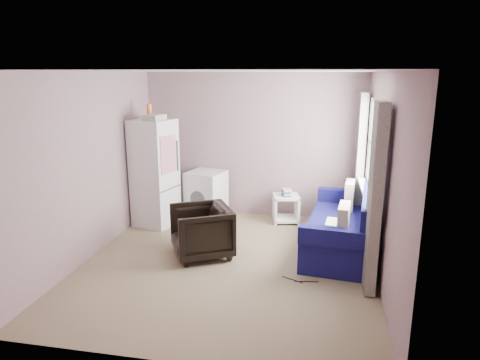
% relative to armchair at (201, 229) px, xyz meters
% --- Properties ---
extents(room, '(3.84, 4.24, 2.54)m').
position_rel_armchair_xyz_m(room, '(0.43, -0.15, 0.86)').
color(room, '#847256').
rests_on(room, ground).
extents(armchair, '(0.99, 1.01, 0.78)m').
position_rel_armchair_xyz_m(armchair, '(0.00, 0.00, 0.00)').
color(armchair, black).
rests_on(armchair, ground).
extents(fridge, '(0.74, 0.73, 2.00)m').
position_rel_armchair_xyz_m(fridge, '(-1.10, 1.11, 0.50)').
color(fridge, silver).
rests_on(fridge, ground).
extents(washing_machine, '(0.71, 0.71, 0.83)m').
position_rel_armchair_xyz_m(washing_machine, '(-0.36, 1.59, 0.04)').
color(washing_machine, silver).
rests_on(washing_machine, ground).
extents(side_table, '(0.50, 0.50, 0.58)m').
position_rel_armchair_xyz_m(side_table, '(1.03, 1.62, -0.12)').
color(side_table, white).
rests_on(side_table, ground).
extents(sofa, '(1.15, 2.13, 0.91)m').
position_rel_armchair_xyz_m(sofa, '(1.97, 0.56, -0.06)').
color(sofa, navy).
rests_on(sofa, ground).
extents(window_dressing, '(0.17, 2.62, 2.18)m').
position_rel_armchair_xyz_m(window_dressing, '(2.19, 0.54, 0.72)').
color(window_dressing, white).
rests_on(window_dressing, ground).
extents(floor_cables, '(0.45, 0.14, 0.01)m').
position_rel_armchair_xyz_m(floor_cables, '(1.39, -0.52, -0.39)').
color(floor_cables, black).
rests_on(floor_cables, ground).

